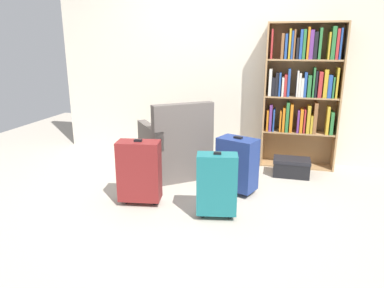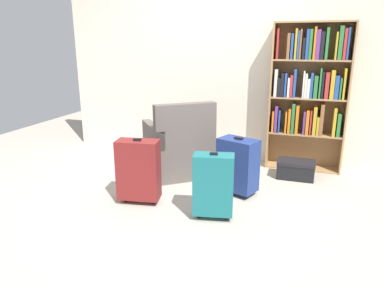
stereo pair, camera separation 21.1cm
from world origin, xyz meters
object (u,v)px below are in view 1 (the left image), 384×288
Objects in this scene: armchair at (176,149)px; storage_box at (291,167)px; suitcase_dark_red at (139,171)px; suitcase_navy_blue at (237,164)px; suitcase_teal at (217,184)px; mug at (215,180)px; bookshelf at (303,89)px.

armchair is 1.40m from storage_box.
armchair is at bearing 83.65° from suitcase_dark_red.
suitcase_dark_red is at bearing -149.97° from suitcase_navy_blue.
suitcase_dark_red is at bearing 172.88° from suitcase_teal.
mug is at bearing 47.95° from suitcase_dark_red.
bookshelf is 1.57m from mug.
bookshelf is at bearing 79.64° from storage_box.
bookshelf is at bearing 65.77° from suitcase_teal.
armchair is 2.31× the size of storage_box.
bookshelf is at bearing 45.60° from suitcase_dark_red.
bookshelf is 2.89× the size of suitcase_navy_blue.
suitcase_dark_red is 1.07× the size of suitcase_navy_blue.
storage_box is 0.65× the size of suitcase_dark_red.
bookshelf is 0.97m from storage_box.
suitcase_dark_red is 1.06× the size of suitcase_teal.
suitcase_navy_blue is 0.62m from suitcase_teal.
mug is at bearing -19.97° from armchair.
suitcase_dark_red is 0.79m from suitcase_teal.
storage_box is 1.44m from suitcase_teal.
armchair is 1.19m from suitcase_teal.
mug is 0.28× the size of storage_box.
bookshelf reaches higher than suitcase_navy_blue.
suitcase_dark_red is at bearing -96.35° from armchair.
armchair is at bearing -168.16° from storage_box.
suitcase_teal is at bearing -99.52° from suitcase_navy_blue.
bookshelf reaches higher than mug.
armchair reaches higher than suitcase_dark_red.
bookshelf reaches higher than storage_box.
armchair is (-1.43, -0.68, -0.68)m from bookshelf.
storage_box reaches higher than mug.
suitcase_navy_blue is at bearing 30.03° from suitcase_dark_red.
mug is (0.52, -0.19, -0.27)m from armchair.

